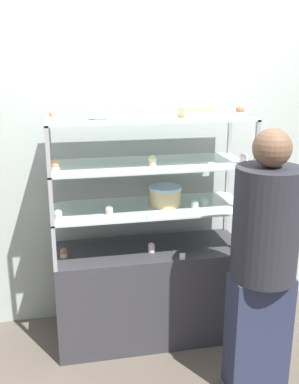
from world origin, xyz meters
name	(u,v)px	position (x,y,z in m)	size (l,w,h in m)	color
ground_plane	(149,333)	(0.00, 0.00, 0.00)	(20.00, 20.00, 0.00)	brown
back_wall	(139,147)	(0.00, 0.39, 1.30)	(8.00, 0.05, 2.60)	#A8B2AD
display_base	(149,292)	(0.00, 0.00, 0.34)	(1.28, 0.49, 0.67)	#333338
display_riser_lower	(149,209)	(0.00, 0.00, 0.95)	(1.28, 0.49, 0.30)	#99999E
display_riser_middle	(149,166)	(0.00, 0.00, 1.25)	(1.28, 0.49, 0.30)	#99999E
display_riser_upper	(149,120)	(0.00, 0.00, 1.54)	(1.28, 0.49, 0.30)	#99999E
layer_cake_centerpiece	(165,196)	(0.11, 0.01, 1.04)	(0.22, 0.22, 0.13)	#DBBC84
sheet_cake_frosted	(196,112)	(0.29, -0.02, 1.59)	(0.19, 0.16, 0.06)	#DBBC84
cupcake_0	(64,253)	(-0.58, -0.04, 0.71)	(0.05, 0.05, 0.07)	#CCB28C
cupcake_1	(151,247)	(0.00, -0.07, 0.71)	(0.05, 0.05, 0.07)	beige
cupcake_2	(236,243)	(0.58, -0.12, 0.71)	(0.05, 0.05, 0.07)	beige
price_tag_0	(182,256)	(0.17, -0.22, 0.70)	(0.04, 0.00, 0.04)	white
cupcake_3	(58,215)	(-0.60, -0.12, 1.00)	(0.05, 0.05, 0.06)	beige
cupcake_4	(109,210)	(-0.28, -0.09, 1.00)	(0.05, 0.05, 0.06)	#CCB28C
cupcake_5	(195,204)	(0.29, -0.08, 1.00)	(0.05, 0.05, 0.06)	white
cupcake_6	(239,203)	(0.58, -0.13, 1.00)	(0.05, 0.05, 0.06)	#CCB28C
price_tag_1	(150,215)	(-0.04, -0.22, 0.99)	(0.04, 0.00, 0.04)	white
cupcake_7	(55,165)	(-0.60, -0.08, 1.30)	(0.06, 0.06, 0.07)	beige
cupcake_8	(152,161)	(0.01, -0.07, 1.30)	(0.06, 0.06, 0.07)	#CCB28C
cupcake_9	(244,159)	(0.59, -0.12, 1.30)	(0.06, 0.06, 0.07)	white
price_tag_2	(211,166)	(0.34, -0.22, 1.29)	(0.04, 0.00, 0.04)	white
cupcake_10	(54,115)	(-0.59, -0.04, 1.59)	(0.05, 0.05, 0.07)	white
cupcake_11	(154,114)	(0.01, -0.10, 1.59)	(0.05, 0.05, 0.07)	beige
cupcake_12	(240,111)	(0.58, -0.05, 1.59)	(0.05, 0.05, 0.07)	beige
price_tag_3	(228,117)	(0.44, -0.22, 1.58)	(0.04, 0.00, 0.04)	white
donut_glazed	(99,116)	(-0.32, 0.01, 1.58)	(0.14, 0.14, 0.04)	#EFE5CC
customer_figure	(263,259)	(0.52, -0.65, 0.84)	(0.37, 0.37, 1.57)	#282D47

